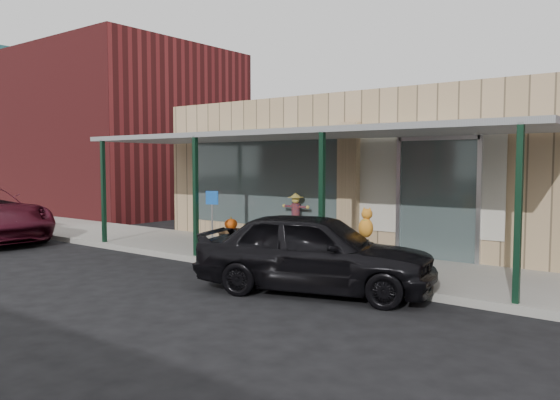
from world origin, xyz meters
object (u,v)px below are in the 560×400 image
Objects in this scene: barrel_scarecrow at (296,228)px; handicap_sign at (212,214)px; parked_sedan at (315,252)px; barrel_pumpkin at (231,235)px.

handicap_sign is at bearing -112.06° from barrel_scarecrow.
handicap_sign is 0.33× the size of parked_sedan.
handicap_sign reaches higher than barrel_scarecrow.
barrel_scarecrow is 2.57m from handicap_sign.
barrel_pumpkin is (-1.48, -0.93, -0.21)m from barrel_scarecrow.
barrel_pumpkin is 5.09m from parked_sedan.
parked_sedan is (2.93, -3.45, 0.12)m from barrel_scarecrow.
barrel_pumpkin is 0.17× the size of parked_sedan.
barrel_pumpkin is at bearing -152.70° from barrel_scarecrow.
parked_sedan is (3.67, -1.05, -0.40)m from handicap_sign.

